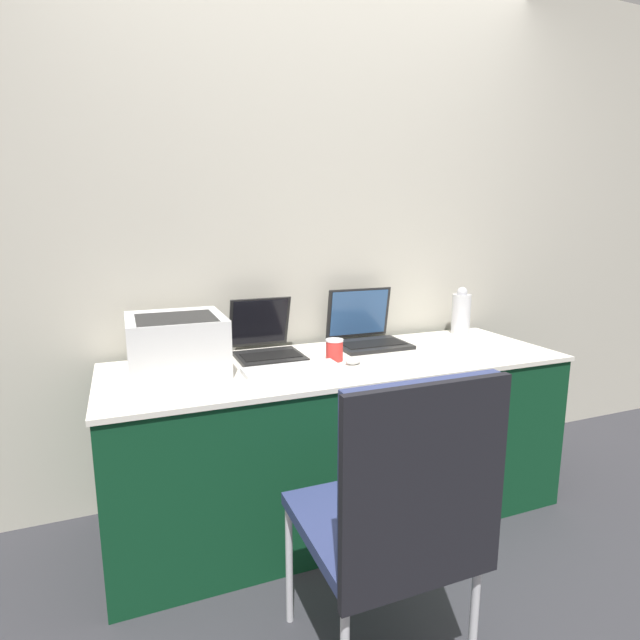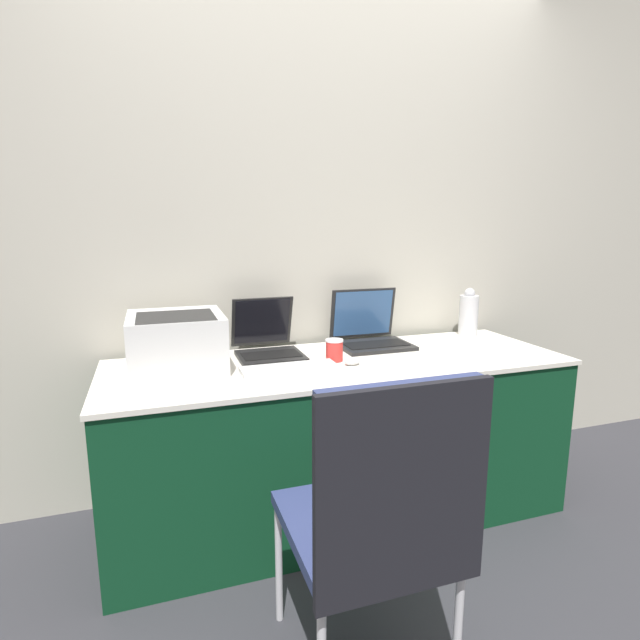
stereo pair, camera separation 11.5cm
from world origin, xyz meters
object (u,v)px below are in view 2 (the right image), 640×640
at_px(laptop_left, 267,343).
at_px(printer, 177,340).
at_px(mouse, 352,361).
at_px(metal_pitcher, 469,314).
at_px(external_keyboard, 289,369).
at_px(coffee_cup, 334,350).
at_px(chair, 382,509).
at_px(laptop_right, 370,333).

bearing_deg(laptop_left, printer, -166.19).
bearing_deg(mouse, metal_pitcher, 22.61).
bearing_deg(external_keyboard, laptop_left, 95.73).
relative_size(coffee_cup, chair, 0.10).
height_order(laptop_right, metal_pitcher, laptop_right).
distance_m(coffee_cup, chair, 0.94).
xyz_separation_m(laptop_left, coffee_cup, (0.25, -0.19, -0.01)).
bearing_deg(external_keyboard, printer, 157.32).
bearing_deg(printer, chair, -64.96).
bearing_deg(metal_pitcher, laptop_right, -176.72).
bearing_deg(external_keyboard, laptop_right, 31.33).
distance_m(laptop_right, metal_pitcher, 0.59).
relative_size(printer, mouse, 5.53).
bearing_deg(mouse, coffee_cup, 120.01).
distance_m(laptop_left, chair, 1.11).
distance_m(external_keyboard, chair, 0.82).
bearing_deg(metal_pitcher, external_keyboard, -162.80).
bearing_deg(laptop_left, metal_pitcher, 2.98).
relative_size(laptop_right, chair, 0.36).
height_order(metal_pitcher, chair, metal_pitcher).
bearing_deg(chair, metal_pitcher, 47.43).
xyz_separation_m(external_keyboard, metal_pitcher, (1.08, 0.34, 0.11)).
bearing_deg(printer, coffee_cup, -8.12).
height_order(laptop_right, coffee_cup, laptop_right).
xyz_separation_m(printer, laptop_right, (0.92, 0.12, -0.06)).
bearing_deg(metal_pitcher, printer, -174.10).
distance_m(coffee_cup, metal_pitcher, 0.89).
xyz_separation_m(printer, laptop_left, (0.40, 0.10, -0.07)).
bearing_deg(printer, laptop_left, 13.81).
xyz_separation_m(mouse, metal_pitcher, (0.81, 0.34, 0.10)).
bearing_deg(coffee_cup, printer, 171.88).
relative_size(printer, chair, 0.39).
bearing_deg(laptop_right, mouse, -125.91).
height_order(external_keyboard, chair, chair).
height_order(printer, chair, chair).
relative_size(laptop_left, chair, 0.35).
xyz_separation_m(printer, external_keyboard, (0.43, -0.18, -0.11)).
distance_m(coffee_cup, mouse, 0.10).
distance_m(printer, metal_pitcher, 1.52).
distance_m(mouse, chair, 0.86).
xyz_separation_m(external_keyboard, coffee_cup, (0.23, 0.09, 0.04)).
bearing_deg(metal_pitcher, mouse, -157.39).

